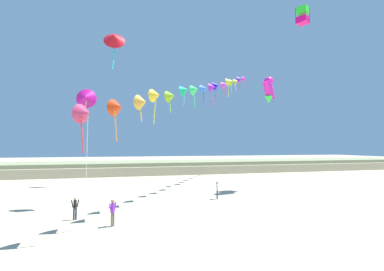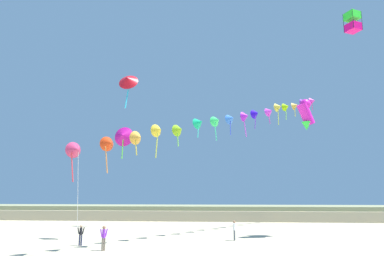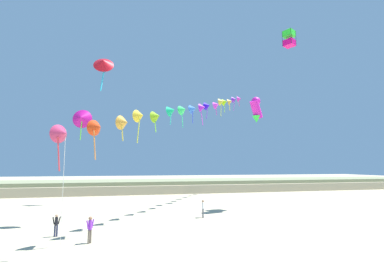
# 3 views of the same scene
# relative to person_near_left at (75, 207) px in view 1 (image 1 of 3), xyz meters

# --- Properties ---
(ground_plane) EXTENTS (240.00, 240.00, 0.00)m
(ground_plane) POSITION_rel_person_near_left_xyz_m (8.75, -7.14, -0.91)
(ground_plane) COLOR #C1B28E
(dune_ridge) EXTENTS (120.00, 12.97, 2.17)m
(dune_ridge) POSITION_rel_person_near_left_xyz_m (8.75, 31.60, 0.17)
(dune_ridge) COLOR tan
(dune_ridge) RESTS_ON ground
(person_near_left) EXTENTS (0.55, 0.24, 1.57)m
(person_near_left) POSITION_rel_person_near_left_xyz_m (0.00, 0.00, 0.00)
(person_near_left) COLOR #282D4C
(person_near_left) RESTS_ON ground
(person_near_right) EXTENTS (0.47, 0.49, 1.71)m
(person_near_right) POSITION_rel_person_near_left_xyz_m (2.64, -2.20, 0.08)
(person_near_right) COLOR #726656
(person_near_right) RESTS_ON ground
(person_mid_center) EXTENTS (0.23, 0.59, 1.69)m
(person_mid_center) POSITION_rel_person_near_left_xyz_m (11.99, 4.28, 0.07)
(person_mid_center) COLOR #474C56
(person_mid_center) RESTS_ON ground
(kite_banner_string) EXTENTS (24.26, 29.58, 18.17)m
(kite_banner_string) POSITION_rel_person_near_left_xyz_m (12.71, 9.72, 11.30)
(kite_banner_string) COLOR #C7335E
(large_kite_low_lead) EXTENTS (2.66, 1.27, 4.33)m
(large_kite_low_lead) POSITION_rel_person_near_left_xyz_m (-1.92, 16.17, 10.56)
(large_kite_low_lead) COLOR #C21388
(large_kite_mid_trail) EXTENTS (1.86, 1.42, 3.74)m
(large_kite_mid_trail) POSITION_rel_person_near_left_xyz_m (2.26, 3.61, 13.68)
(large_kite_mid_trail) COLOR red
(large_kite_high_solo) EXTENTS (1.70, 1.70, 2.07)m
(large_kite_high_solo) POSITION_rel_person_near_left_xyz_m (24.72, 7.85, 20.69)
(large_kite_high_solo) COLOR #E90B75
(large_kite_outer_drift) EXTENTS (2.11, 1.83, 3.07)m
(large_kite_outer_drift) POSITION_rel_person_near_left_xyz_m (19.19, 6.78, 10.82)
(large_kite_outer_drift) COLOR #E81FB5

